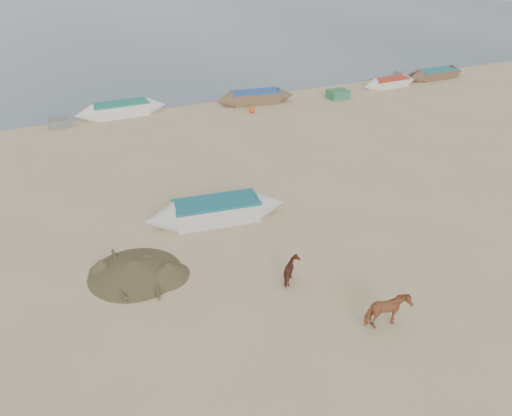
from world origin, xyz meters
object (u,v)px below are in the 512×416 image
(cow_adult, at_px, (387,311))
(calf_right, at_px, (292,271))
(calf_front, at_px, (196,205))
(near_canoe, at_px, (217,211))

(cow_adult, distance_m, calf_right, 3.66)
(cow_adult, relative_size, calf_front, 1.70)
(cow_adult, height_order, near_canoe, cow_adult)
(near_canoe, bearing_deg, calf_right, -72.99)
(calf_front, xyz_separation_m, near_canoe, (0.60, -1.00, 0.05))
(calf_right, bearing_deg, calf_front, 26.75)
(calf_front, xyz_separation_m, calf_right, (1.38, -6.29, 0.03))
(cow_adult, bearing_deg, calf_right, 29.62)
(near_canoe, bearing_deg, cow_adult, -66.41)
(cow_adult, xyz_separation_m, calf_front, (-2.91, 9.61, -0.18))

